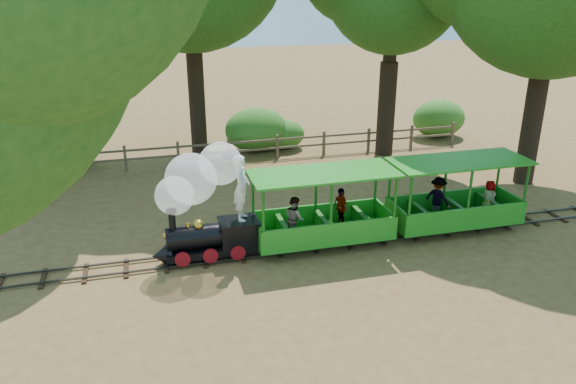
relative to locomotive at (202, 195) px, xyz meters
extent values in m
plane|color=olive|center=(2.94, -0.07, -1.81)|extent=(90.00, 90.00, 0.00)
cube|color=#3F3D3A|center=(2.94, -0.37, -1.74)|extent=(22.00, 0.05, 0.05)
cube|color=#3F3D3A|center=(2.94, 0.23, -1.74)|extent=(22.00, 0.05, 0.05)
cube|color=#382314|center=(2.94, -0.07, -1.79)|extent=(0.12, 1.00, 0.05)
cube|color=#382314|center=(-2.06, -0.07, -1.79)|extent=(0.12, 1.00, 0.05)
cube|color=#382314|center=(7.94, -0.07, -1.79)|extent=(0.12, 1.00, 0.05)
cube|color=black|center=(0.18, -0.07, -1.51)|extent=(2.43, 0.77, 0.20)
cylinder|color=black|center=(-0.20, -0.07, -1.11)|extent=(1.55, 0.62, 0.62)
cylinder|color=black|center=(-0.81, -0.07, -0.55)|extent=(0.18, 0.18, 0.49)
sphere|color=gold|center=(-0.15, -0.07, -0.77)|extent=(0.29, 0.29, 0.29)
cylinder|color=gold|center=(-0.42, -0.07, -0.75)|extent=(0.11, 0.11, 0.11)
cube|color=black|center=(0.90, -0.07, -1.11)|extent=(0.99, 0.77, 0.61)
cube|color=black|center=(0.90, -0.07, -0.79)|extent=(1.05, 0.84, 0.04)
cone|color=black|center=(-1.14, -0.07, -1.54)|extent=(0.50, 0.71, 0.71)
cylinder|color=gold|center=(-1.01, -0.07, -1.00)|extent=(0.11, 0.15, 0.15)
cylinder|color=maroon|center=(-0.64, -0.47, -1.51)|extent=(0.40, 0.07, 0.40)
cylinder|color=maroon|center=(-0.64, 0.32, -1.51)|extent=(0.40, 0.07, 0.40)
cylinder|color=maroon|center=(0.07, -0.47, -1.51)|extent=(0.40, 0.07, 0.40)
cylinder|color=maroon|center=(0.07, 0.32, -1.51)|extent=(0.40, 0.07, 0.40)
cylinder|color=maroon|center=(0.79, -0.47, -1.51)|extent=(0.40, 0.07, 0.40)
cylinder|color=maroon|center=(0.79, 0.32, -1.51)|extent=(0.40, 0.07, 0.40)
sphere|color=white|center=(-0.70, -0.02, 0.08)|extent=(0.99, 0.99, 0.99)
sphere|color=white|center=(-0.26, 0.03, 0.46)|extent=(1.32, 1.32, 1.32)
sphere|color=white|center=(0.51, 0.08, 0.79)|extent=(1.10, 1.10, 1.10)
imported|color=white|center=(1.02, -0.01, 0.12)|extent=(0.58, 0.74, 1.77)
cube|color=#238F1F|center=(3.24, -0.07, -1.47)|extent=(3.81, 1.46, 0.11)
cube|color=#186116|center=(3.24, -0.07, -1.60)|extent=(3.43, 0.56, 0.16)
cube|color=#238F1F|center=(3.24, -0.76, -1.13)|extent=(3.81, 0.07, 0.56)
cube|color=#238F1F|center=(3.24, 0.61, -1.13)|extent=(3.81, 0.07, 0.56)
cube|color=#238F1F|center=(3.24, -0.07, 0.32)|extent=(3.97, 1.62, 0.06)
cylinder|color=#186116|center=(1.43, -0.73, -0.57)|extent=(0.08, 0.08, 1.79)
cylinder|color=#186116|center=(1.43, 0.59, -0.57)|extent=(0.08, 0.08, 1.79)
cylinder|color=#186116|center=(5.06, -0.73, -0.57)|extent=(0.08, 0.08, 1.79)
cylinder|color=#186116|center=(5.06, 0.59, -0.57)|extent=(0.08, 0.08, 1.79)
cube|color=#186116|center=(2.10, -0.07, -1.19)|extent=(0.13, 1.23, 0.45)
cube|color=#186116|center=(3.24, -0.07, -1.19)|extent=(0.13, 1.23, 0.45)
cube|color=#186116|center=(4.38, -0.07, -1.19)|extent=(0.13, 1.23, 0.45)
cylinder|color=black|center=(2.02, -0.45, -1.56)|extent=(0.31, 0.07, 0.31)
cylinder|color=black|center=(2.02, 0.31, -1.56)|extent=(0.31, 0.07, 0.31)
cylinder|color=black|center=(4.46, -0.45, -1.56)|extent=(0.31, 0.07, 0.31)
cylinder|color=black|center=(4.46, 0.31, -1.56)|extent=(0.31, 0.07, 0.31)
imported|color=gray|center=(2.39, -0.26, -0.80)|extent=(0.55, 0.66, 1.22)
imported|color=gray|center=(3.87, 0.26, -0.84)|extent=(0.39, 0.70, 1.13)
cube|color=#238F1F|center=(7.31, -0.07, -1.47)|extent=(3.81, 1.46, 0.11)
cube|color=#186116|center=(7.31, -0.07, -1.60)|extent=(3.43, 0.56, 0.16)
cube|color=#238F1F|center=(7.31, -0.76, -1.13)|extent=(3.81, 0.07, 0.56)
cube|color=#238F1F|center=(7.31, 0.61, -1.13)|extent=(3.81, 0.07, 0.56)
cube|color=#238F1F|center=(7.31, -0.07, 0.32)|extent=(3.97, 1.62, 0.06)
cylinder|color=#186116|center=(5.50, -0.73, -0.57)|extent=(0.08, 0.08, 1.79)
cylinder|color=#186116|center=(5.50, 0.59, -0.57)|extent=(0.08, 0.08, 1.79)
cylinder|color=#186116|center=(9.12, -0.73, -0.57)|extent=(0.08, 0.08, 1.79)
cylinder|color=#186116|center=(9.12, 0.59, -0.57)|extent=(0.08, 0.08, 1.79)
cube|color=#186116|center=(6.17, -0.07, -1.19)|extent=(0.13, 1.23, 0.45)
cube|color=#186116|center=(7.31, -0.07, -1.19)|extent=(0.13, 1.23, 0.45)
cube|color=#186116|center=(8.45, -0.07, -1.19)|extent=(0.13, 1.23, 0.45)
cylinder|color=black|center=(6.09, -0.45, -1.56)|extent=(0.31, 0.07, 0.31)
cylinder|color=black|center=(6.09, 0.31, -1.56)|extent=(0.31, 0.07, 0.31)
cylinder|color=black|center=(8.53, -0.45, -1.56)|extent=(0.31, 0.07, 0.31)
cylinder|color=black|center=(8.53, 0.31, -1.56)|extent=(0.31, 0.07, 0.31)
imported|color=gray|center=(6.80, 0.06, -0.79)|extent=(0.79, 0.93, 1.24)
imported|color=gray|center=(8.37, -0.14, -0.88)|extent=(0.37, 0.54, 1.06)
cylinder|color=#2D2116|center=(-5.56, 5.93, 0.06)|extent=(0.70, 0.70, 3.74)
cylinder|color=#2D2116|center=(0.94, 9.43, 0.35)|extent=(0.66, 0.66, 4.33)
cylinder|color=#2D2116|center=(0.94, 9.43, 3.75)|extent=(0.50, 0.50, 2.47)
cylinder|color=#2D2116|center=(8.44, 7.43, 0.09)|extent=(0.72, 0.72, 3.81)
cylinder|color=#2D2116|center=(8.44, 7.43, 3.08)|extent=(0.54, 0.54, 2.18)
cylinder|color=#2D2116|center=(11.94, 2.93, 0.20)|extent=(0.68, 0.68, 4.03)
cylinder|color=#2D2116|center=(11.94, 2.93, 3.37)|extent=(0.51, 0.51, 2.30)
cube|color=brown|center=(-6.06, 7.93, -1.31)|extent=(0.10, 0.10, 1.00)
cube|color=brown|center=(-4.06, 7.93, -1.31)|extent=(0.10, 0.10, 1.00)
cube|color=brown|center=(-2.06, 7.93, -1.31)|extent=(0.10, 0.10, 1.00)
cube|color=brown|center=(-0.06, 7.93, -1.31)|extent=(0.10, 0.10, 1.00)
cube|color=brown|center=(1.94, 7.93, -1.31)|extent=(0.10, 0.10, 1.00)
cube|color=brown|center=(3.94, 7.93, -1.31)|extent=(0.10, 0.10, 1.00)
cube|color=brown|center=(5.94, 7.93, -1.31)|extent=(0.10, 0.10, 1.00)
cube|color=brown|center=(7.94, 7.93, -1.31)|extent=(0.10, 0.10, 1.00)
cube|color=brown|center=(9.94, 7.93, -1.31)|extent=(0.10, 0.10, 1.00)
cube|color=brown|center=(11.94, 7.93, -1.31)|extent=(0.10, 0.10, 1.00)
cube|color=brown|center=(2.94, 7.93, -1.01)|extent=(18.00, 0.06, 0.08)
cube|color=brown|center=(2.94, 7.93, -1.36)|extent=(18.00, 0.06, 0.08)
ellipsoid|color=#2D6B1E|center=(-4.53, 9.23, -0.94)|extent=(2.53, 1.95, 1.75)
ellipsoid|color=#2D6B1E|center=(3.35, 9.23, -0.89)|extent=(2.67, 2.05, 1.85)
ellipsoid|color=#2D6B1E|center=(4.54, 9.23, -1.18)|extent=(1.82, 1.40, 1.26)
ellipsoid|color=#2D6B1E|center=(11.94, 9.23, -0.96)|extent=(2.48, 1.90, 1.71)
camera|label=1|loc=(-1.31, -13.44, 5.31)|focal=35.00mm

